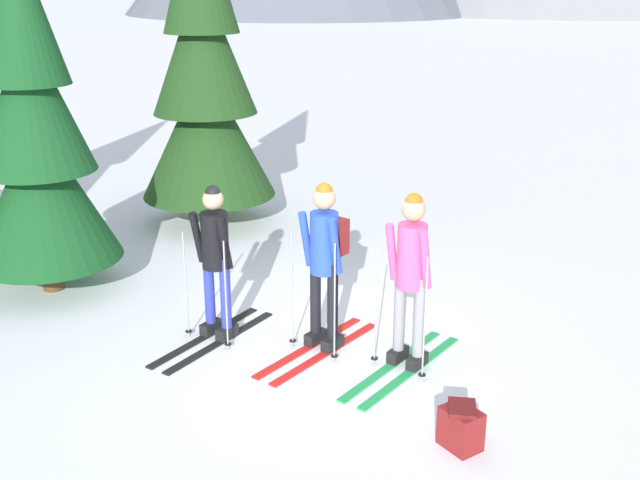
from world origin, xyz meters
The scene contains 7 objects.
ground_plane centered at (0.00, 0.00, 0.00)m, with size 400.00×400.00×0.00m, color white.
skier_in_black centered at (-1.13, 0.12, 0.90)m, with size 0.99×1.63×1.66m.
skier_in_blue centered at (0.02, 0.06, 0.99)m, with size 1.10×1.60×1.75m.
skier_in_pink centered at (0.87, -0.23, 0.97)m, with size 1.12×1.68×1.76m.
pine_tree_near centered at (-2.27, 3.90, 2.20)m, with size 1.99×1.99×4.81m.
pine_tree_mid centered at (-3.47, 1.11, 1.92)m, with size 1.73×1.73×4.19m.
backpack_on_snow_front centered at (1.35, -1.54, 0.19)m, with size 0.39×0.40×0.38m.
Camera 1 is at (0.98, -7.00, 3.66)m, focal length 43.04 mm.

